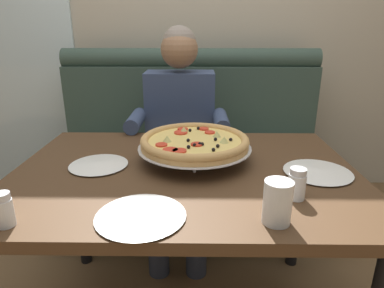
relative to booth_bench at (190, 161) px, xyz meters
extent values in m
cube|color=#BCB29E|center=(0.00, 0.57, 1.00)|extent=(6.00, 0.12, 2.80)
cube|color=#384C42|center=(0.00, -0.13, -0.17)|extent=(1.78, 0.60, 0.46)
cube|color=#384C42|center=(0.00, 0.26, 0.29)|extent=(1.78, 0.18, 0.65)
cylinder|color=#384C42|center=(0.00, 0.26, 0.66)|extent=(1.78, 0.14, 0.14)
cube|color=#4C331E|center=(0.00, -0.93, 0.33)|extent=(1.30, 0.93, 0.04)
cylinder|color=black|center=(-0.58, -0.54, -0.05)|extent=(0.06, 0.06, 0.71)
cylinder|color=black|center=(0.58, -0.54, -0.05)|extent=(0.06, 0.06, 0.71)
cube|color=#2D3342|center=(-0.05, -0.38, 0.14)|extent=(0.34, 0.40, 0.15)
cylinder|color=#2D3342|center=(-0.15, -0.63, -0.17)|extent=(0.11, 0.11, 0.46)
cylinder|color=#2D3342|center=(0.05, -0.63, -0.17)|extent=(0.11, 0.11, 0.46)
cube|color=#38476B|center=(-0.05, -0.16, 0.34)|extent=(0.40, 0.22, 0.56)
cylinder|color=#38476B|center=(-0.28, -0.38, 0.39)|extent=(0.08, 0.28, 0.08)
cylinder|color=#38476B|center=(0.18, -0.38, 0.39)|extent=(0.08, 0.28, 0.08)
sphere|color=#997051|center=(-0.05, -0.18, 0.75)|extent=(0.21, 0.21, 0.21)
sphere|color=gray|center=(-0.05, -0.17, 0.78)|extent=(0.19, 0.19, 0.19)
cylinder|color=silver|center=(0.04, -0.97, 0.38)|extent=(0.01, 0.01, 0.06)
cylinder|color=silver|center=(-0.07, -0.79, 0.38)|extent=(0.01, 0.01, 0.06)
cylinder|color=silver|center=(0.14, -0.79, 0.38)|extent=(0.01, 0.01, 0.06)
torus|color=silver|center=(0.04, -0.85, 0.40)|extent=(0.25, 0.25, 0.01)
cylinder|color=silver|center=(0.04, -0.85, 0.41)|extent=(0.45, 0.45, 0.00)
cylinder|color=tan|center=(0.04, -0.85, 0.42)|extent=(0.43, 0.43, 0.02)
torus|color=tan|center=(0.04, -0.85, 0.44)|extent=(0.43, 0.43, 0.03)
cylinder|color=#EFCC6B|center=(0.04, -0.85, 0.43)|extent=(0.37, 0.37, 0.01)
cylinder|color=red|center=(-0.05, -0.97, 0.44)|extent=(0.06, 0.06, 0.01)
cylinder|color=red|center=(0.07, -0.70, 0.44)|extent=(0.04, 0.04, 0.01)
cylinder|color=red|center=(-0.02, -0.76, 0.44)|extent=(0.06, 0.06, 0.01)
cylinder|color=red|center=(-0.02, -0.98, 0.44)|extent=(0.05, 0.05, 0.01)
cylinder|color=red|center=(-0.09, -0.92, 0.44)|extent=(0.05, 0.05, 0.01)
cylinder|color=red|center=(0.10, -0.75, 0.44)|extent=(0.04, 0.04, 0.01)
cylinder|color=red|center=(-0.02, -0.71, 0.44)|extent=(0.05, 0.05, 0.01)
cylinder|color=red|center=(0.04, -0.91, 0.44)|extent=(0.05, 0.05, 0.01)
sphere|color=black|center=(0.04, -0.92, 0.44)|extent=(0.01, 0.01, 0.01)
sphere|color=black|center=(0.18, -0.86, 0.44)|extent=(0.01, 0.01, 0.01)
sphere|color=black|center=(0.01, -0.95, 0.44)|extent=(0.01, 0.01, 0.01)
sphere|color=black|center=(0.07, -0.91, 0.44)|extent=(0.01, 0.01, 0.01)
sphere|color=black|center=(0.12, -0.86, 0.44)|extent=(0.01, 0.01, 0.01)
sphere|color=black|center=(0.05, -0.70, 0.44)|extent=(0.01, 0.01, 0.01)
sphere|color=black|center=(0.10, -0.98, 0.44)|extent=(0.01, 0.01, 0.01)
sphere|color=black|center=(0.15, -0.86, 0.44)|extent=(0.01, 0.01, 0.01)
sphere|color=black|center=(0.02, -0.73, 0.44)|extent=(0.01, 0.01, 0.01)
sphere|color=black|center=(0.06, -0.91, 0.44)|extent=(0.01, 0.01, 0.01)
sphere|color=black|center=(0.01, -0.87, 0.44)|extent=(0.01, 0.01, 0.01)
sphere|color=black|center=(0.12, -0.93, 0.44)|extent=(0.01, 0.01, 0.01)
cone|color=#CCC675|center=(0.15, -0.88, 0.45)|extent=(0.04, 0.04, 0.02)
cone|color=#CCC675|center=(0.13, -0.81, 0.45)|extent=(0.04, 0.04, 0.02)
cone|color=#CCC675|center=(-0.01, -0.74, 0.45)|extent=(0.04, 0.04, 0.02)
cone|color=#CCC675|center=(-0.07, -0.87, 0.45)|extent=(0.04, 0.04, 0.02)
cylinder|color=white|center=(0.36, -1.16, 0.39)|extent=(0.06, 0.06, 0.08)
cylinder|color=silver|center=(0.36, -1.16, 0.37)|extent=(0.05, 0.05, 0.04)
cylinder|color=silver|center=(0.36, -1.16, 0.44)|extent=(0.05, 0.05, 0.02)
cylinder|color=white|center=(-0.47, -1.33, 0.39)|extent=(0.05, 0.05, 0.08)
cylinder|color=#4C6633|center=(-0.47, -1.33, 0.37)|extent=(0.04, 0.04, 0.04)
cylinder|color=silver|center=(-0.47, -1.33, 0.44)|extent=(0.04, 0.04, 0.02)
cylinder|color=white|center=(-0.11, -1.28, 0.35)|extent=(0.18, 0.18, 0.01)
cone|color=white|center=(-0.11, -1.28, 0.36)|extent=(0.26, 0.26, 0.01)
cylinder|color=white|center=(-0.34, -0.91, 0.35)|extent=(0.16, 0.16, 0.01)
cone|color=white|center=(-0.34, -0.91, 0.36)|extent=(0.23, 0.23, 0.01)
cylinder|color=white|center=(0.49, -0.97, 0.35)|extent=(0.17, 0.17, 0.01)
cone|color=white|center=(0.49, -0.97, 0.36)|extent=(0.25, 0.25, 0.01)
cylinder|color=silver|center=(0.26, -1.30, 0.41)|extent=(0.08, 0.08, 0.12)
cylinder|color=gold|center=(0.26, -1.30, 0.38)|extent=(0.07, 0.07, 0.06)
cylinder|color=black|center=(-1.38, 1.22, -0.18)|extent=(0.02, 0.02, 0.44)
cylinder|color=black|center=(-1.55, 1.41, -0.18)|extent=(0.02, 0.02, 0.44)
cylinder|color=black|center=(-1.58, 1.05, -0.18)|extent=(0.02, 0.02, 0.44)
cylinder|color=black|center=(-1.74, 1.24, -0.18)|extent=(0.02, 0.02, 0.44)
cylinder|color=black|center=(-1.56, 1.23, 0.05)|extent=(0.40, 0.40, 0.02)
cube|color=black|center=(-1.68, 1.13, 0.25)|extent=(0.23, 0.26, 0.42)
camera|label=1|loc=(0.04, -2.10, 0.85)|focal=30.92mm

